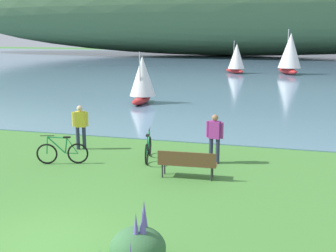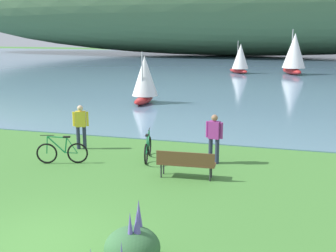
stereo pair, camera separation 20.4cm
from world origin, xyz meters
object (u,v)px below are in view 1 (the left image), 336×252
Objects in this scene: bicycle_leaning_near_bench at (62,153)px; bicycle_beside_path at (148,149)px; person_at_shoreline at (80,124)px; person_on_the_grass at (215,136)px; sailboat_mid_bay at (290,53)px; sailboat_toward_hillside at (142,79)px; sailboat_nearest_to_shore at (236,58)px; park_bench_near_camera at (187,162)px.

bicycle_leaning_near_bench and bicycle_beside_path have the same top height.
bicycle_leaning_near_bench is 1.00× the size of person_at_shoreline.
person_at_shoreline is 1.00× the size of person_on_the_grass.
sailboat_mid_bay is at bearing 75.70° from person_at_shoreline.
sailboat_toward_hillside reaches higher than person_on_the_grass.
sailboat_toward_hillside reaches higher than person_at_shoreline.
sailboat_nearest_to_shore reaches higher than bicycle_leaning_near_bench.
person_on_the_grass reaches higher than bicycle_beside_path.
sailboat_toward_hillside is (-3.61, -20.74, -0.10)m from sailboat_nearest_to_shore.
bicycle_leaning_near_bench is 33.22m from sailboat_nearest_to_shore.
sailboat_mid_bay is (8.07, 31.65, 1.23)m from person_at_shoreline.
person_at_shoreline is at bearing 154.82° from park_bench_near_camera.
person_on_the_grass is at bearing 72.06° from park_bench_near_camera.
sailboat_nearest_to_shore is at bearing -175.86° from sailboat_mid_bay.
person_at_shoreline is 5.25m from person_on_the_grass.
sailboat_nearest_to_shore reaches higher than bicycle_beside_path.
sailboat_mid_bay is at bearing 84.25° from park_bench_near_camera.
sailboat_mid_bay reaches higher than park_bench_near_camera.
bicycle_beside_path is (-1.74, 1.54, -0.12)m from park_bench_near_camera.
sailboat_nearest_to_shore is 5.49m from sailboat_mid_bay.
sailboat_mid_bay is 23.00m from sailboat_toward_hillside.
person_at_shoreline reaches higher than bicycle_beside_path.
bicycle_beside_path is 32.76m from sailboat_mid_bay.
bicycle_beside_path is at bearing -89.47° from sailboat_nearest_to_shore.
bicycle_leaning_near_bench is 1.96m from person_at_shoreline.
bicycle_leaning_near_bench is 12.49m from sailboat_toward_hillside.
bicycle_leaning_near_bench is at bearing -103.19° from sailboat_mid_bay.
sailboat_toward_hillside reaches higher than park_bench_near_camera.
person_on_the_grass is at bearing -85.29° from sailboat_nearest_to_shore.
park_bench_near_camera is at bearing -86.51° from sailboat_nearest_to_shore.
sailboat_toward_hillside is (-5.65, 12.70, 1.03)m from park_bench_near_camera.
person_at_shoreline is at bearing 96.55° from bicycle_leaning_near_bench.
bicycle_beside_path is 2.39m from person_on_the_grass.
person_at_shoreline is (-0.21, 1.86, 0.58)m from bicycle_leaning_near_bench.
park_bench_near_camera is 33.53m from sailboat_nearest_to_shore.
person_at_shoreline is 0.50× the size of sailboat_nearest_to_shore.
park_bench_near_camera is at bearing -66.01° from sailboat_toward_hillside.
park_bench_near_camera is 1.04× the size of bicycle_beside_path.
park_bench_near_camera is 4.46m from bicycle_leaning_near_bench.
sailboat_nearest_to_shore is at bearing 93.49° from park_bench_near_camera.
sailboat_nearest_to_shore reaches higher than person_at_shoreline.
sailboat_toward_hillside is at bearing 95.39° from person_at_shoreline.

